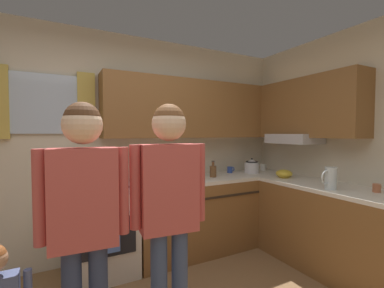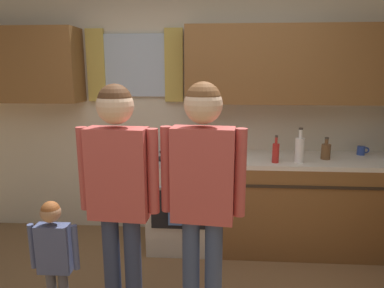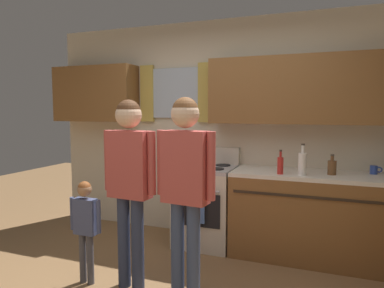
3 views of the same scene
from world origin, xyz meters
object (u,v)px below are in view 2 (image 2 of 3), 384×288
(bottle_squat_brown, at_px, (326,151))
(adult_in_plaid, at_px, (203,185))
(stove_oven, at_px, (183,198))
(bottle_milk_white, at_px, (299,149))
(adult_holding_child, at_px, (119,183))
(small_child, at_px, (54,253))
(bottle_sauce_red, at_px, (276,152))
(mug_cobalt_blue, at_px, (361,151))

(bottle_squat_brown, relative_size, adult_in_plaid, 0.12)
(stove_oven, height_order, bottle_milk_white, bottle_milk_white)
(bottle_squat_brown, distance_m, adult_holding_child, 1.99)
(bottle_milk_white, height_order, small_child, bottle_milk_white)
(stove_oven, relative_size, bottle_sauce_red, 4.48)
(bottle_squat_brown, xyz_separation_m, small_child, (-2.02, -1.24, -0.40))
(stove_oven, distance_m, adult_holding_child, 1.35)
(adult_holding_child, relative_size, adult_in_plaid, 0.99)
(stove_oven, distance_m, mug_cobalt_blue, 1.80)
(stove_oven, relative_size, adult_holding_child, 0.68)
(adult_in_plaid, bearing_deg, mug_cobalt_blue, 42.70)
(bottle_sauce_red, relative_size, small_child, 0.27)
(stove_oven, xyz_separation_m, adult_in_plaid, (0.23, -1.22, 0.57))
(bottle_sauce_red, relative_size, bottle_milk_white, 0.78)
(bottle_squat_brown, relative_size, mug_cobalt_blue, 1.79)
(mug_cobalt_blue, distance_m, adult_holding_child, 2.43)
(mug_cobalt_blue, bearing_deg, bottle_milk_white, -154.22)
(adult_holding_child, bearing_deg, bottle_milk_white, 37.69)
(bottle_milk_white, height_order, mug_cobalt_blue, bottle_milk_white)
(adult_holding_child, distance_m, adult_in_plaid, 0.52)
(bottle_milk_white, bearing_deg, small_child, -147.71)
(bottle_squat_brown, bearing_deg, mug_cobalt_blue, 25.27)
(stove_oven, xyz_separation_m, bottle_milk_white, (1.05, -0.17, 0.55))
(adult_holding_child, bearing_deg, bottle_sauce_red, 41.99)
(mug_cobalt_blue, bearing_deg, stove_oven, -174.88)
(adult_holding_child, height_order, adult_in_plaid, adult_in_plaid)
(bottle_sauce_red, xyz_separation_m, bottle_milk_white, (0.21, 0.02, 0.03))
(mug_cobalt_blue, bearing_deg, adult_in_plaid, -137.30)
(small_child, bearing_deg, adult_holding_child, 9.92)
(bottle_squat_brown, bearing_deg, adult_in_plaid, -132.60)
(stove_oven, xyz_separation_m, adult_holding_child, (-0.28, -1.20, 0.56))
(adult_holding_child, bearing_deg, adult_in_plaid, -2.20)
(adult_in_plaid, distance_m, small_child, 1.04)
(adult_in_plaid, height_order, small_child, adult_in_plaid)
(stove_oven, height_order, bottle_sauce_red, bottle_sauce_red)
(bottle_milk_white, distance_m, small_child, 2.11)
(mug_cobalt_blue, xyz_separation_m, adult_in_plaid, (-1.49, -1.38, 0.09))
(mug_cobalt_blue, relative_size, adult_holding_child, 0.07)
(mug_cobalt_blue, xyz_separation_m, adult_holding_child, (-2.01, -1.36, 0.08))
(bottle_squat_brown, distance_m, adult_in_plaid, 1.62)
(bottle_sauce_red, height_order, bottle_milk_white, bottle_milk_white)
(small_child, bearing_deg, mug_cobalt_blue, 30.56)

